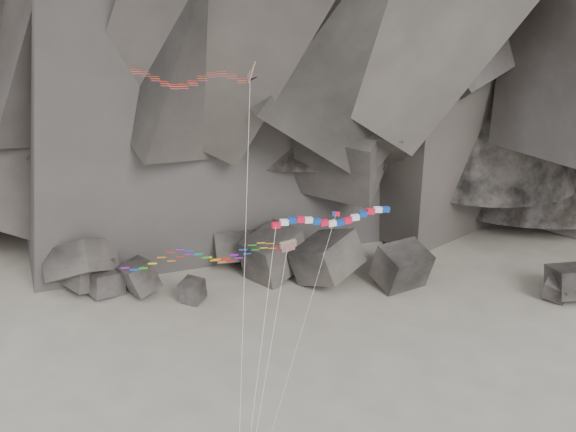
{
  "coord_description": "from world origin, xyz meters",
  "views": [
    {
      "loc": [
        -0.04,
        -51.88,
        42.04
      ],
      "look_at": [
        -0.32,
        6.0,
        20.09
      ],
      "focal_mm": 45.0,
      "sensor_mm": 36.0,
      "label": 1
    }
  ],
  "objects_px": {
    "banner_kite": "(331,220)",
    "pennant_kite": "(317,279)",
    "parafoil_kite": "(201,255)",
    "delta_kite": "(184,77)"
  },
  "relations": [
    {
      "from": "banner_kite",
      "to": "pennant_kite",
      "type": "bearing_deg",
      "value": -128.26
    },
    {
      "from": "banner_kite",
      "to": "parafoil_kite",
      "type": "relative_size",
      "value": 1.17
    },
    {
      "from": "banner_kite",
      "to": "parafoil_kite",
      "type": "bearing_deg",
      "value": 158.08
    },
    {
      "from": "delta_kite",
      "to": "pennant_kite",
      "type": "relative_size",
      "value": 1.55
    },
    {
      "from": "banner_kite",
      "to": "parafoil_kite",
      "type": "xyz_separation_m",
      "value": [
        -10.66,
        0.67,
        -3.35
      ]
    },
    {
      "from": "pennant_kite",
      "to": "parafoil_kite",
      "type": "bearing_deg",
      "value": 170.13
    },
    {
      "from": "delta_kite",
      "to": "parafoil_kite",
      "type": "distance_m",
      "value": 14.43
    },
    {
      "from": "parafoil_kite",
      "to": "pennant_kite",
      "type": "height_order",
      "value": "pennant_kite"
    },
    {
      "from": "banner_kite",
      "to": "pennant_kite",
      "type": "xyz_separation_m",
      "value": [
        -1.22,
        -3.38,
        -3.53
      ]
    },
    {
      "from": "pennant_kite",
      "to": "delta_kite",
      "type": "bearing_deg",
      "value": 159.61
    }
  ]
}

